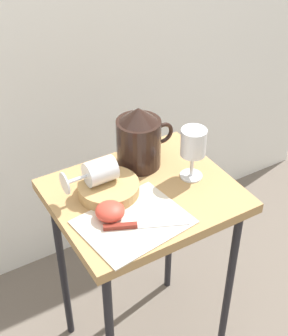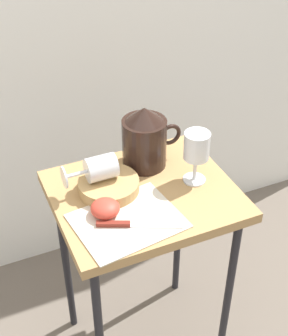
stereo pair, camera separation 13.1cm
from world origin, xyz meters
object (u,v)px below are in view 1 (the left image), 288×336
table (144,214)px  wine_glass_upright (193,145)px  pitcher (139,142)px  apple_half_left (110,211)px  knife (134,226)px  wine_glass_tipped_near (98,172)px  basket_tray (109,189)px

table → wine_glass_upright: 0.24m
table → wine_glass_upright: wine_glass_upright is taller
pitcher → apple_half_left: pitcher is taller
pitcher → knife: bearing=-123.2°
wine_glass_tipped_near → pitcher: bearing=19.9°
table → wine_glass_tipped_near: (-0.10, 0.06, 0.15)m
apple_half_left → wine_glass_tipped_near: bearing=77.1°
table → pitcher: bearing=65.5°
table → wine_glass_tipped_near: 0.19m
basket_tray → wine_glass_upright: bearing=-12.3°
pitcher → table: bearing=-114.5°
pitcher → wine_glass_upright: bearing=-53.2°
apple_half_left → knife: (0.03, -0.06, -0.02)m
basket_tray → apple_half_left: size_ratio=2.21×
table → pitcher: (0.05, 0.12, 0.16)m
basket_tray → knife: 0.15m
wine_glass_upright → apple_half_left: size_ratio=2.06×
table → wine_glass_tipped_near: wine_glass_tipped_near is taller
wine_glass_upright → apple_half_left: (-0.28, -0.04, -0.08)m
wine_glass_upright → apple_half_left: 0.29m
pitcher → knife: (-0.15, -0.23, -0.07)m
basket_tray → knife: (-0.01, -0.15, -0.01)m
table → basket_tray: (-0.09, 0.04, 0.10)m
table → apple_half_left: apple_half_left is taller
basket_tray → wine_glass_tipped_near: size_ratio=1.14×
basket_tray → wine_glass_tipped_near: 0.06m
wine_glass_tipped_near → wine_glass_upright: bearing=-15.6°
wine_glass_upright → knife: size_ratio=0.76×
pitcher → wine_glass_tipped_near: pitcher is taller
knife → apple_half_left: bearing=118.6°
pitcher → apple_half_left: (-0.18, -0.17, -0.05)m
basket_tray → pitcher: 0.17m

